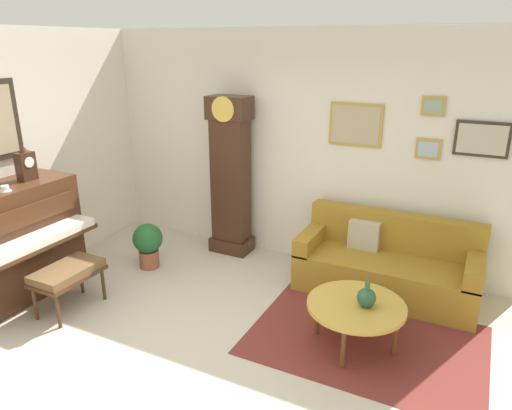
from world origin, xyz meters
The scene contains 12 objects.
ground_plane centered at (0.00, 0.00, -0.05)m, with size 6.40×6.00×0.10m, color beige.
wall_back centered at (0.02, 2.40, 1.40)m, with size 5.30×0.13×2.80m.
area_rug centered at (1.36, 0.90, 0.00)m, with size 2.10×1.50×0.01m, color maroon.
piano centered at (-2.23, 0.02, 0.62)m, with size 0.87×1.44×1.24m.
piano_bench centered at (-1.51, 0.08, 0.41)m, with size 0.42×0.70×0.48m.
grandfather_clock centered at (-0.74, 2.10, 0.96)m, with size 0.52×0.34×2.03m.
couch centered at (1.31, 1.92, 0.31)m, with size 1.90×0.80×0.84m.
coffee_table centered at (1.27, 0.79, 0.39)m, with size 0.88×0.88×0.42m.
mantel_clock centered at (-2.23, 0.34, 1.41)m, with size 0.13×0.18×0.38m.
teacup centered at (-2.07, -0.04, 1.26)m, with size 0.12×0.12×0.06m.
green_jug centered at (1.35, 0.78, 0.51)m, with size 0.17×0.17×0.24m.
potted_plant centered at (-1.41, 1.21, 0.32)m, with size 0.36×0.36×0.56m.
Camera 1 is at (2.10, -2.88, 2.62)m, focal length 32.90 mm.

